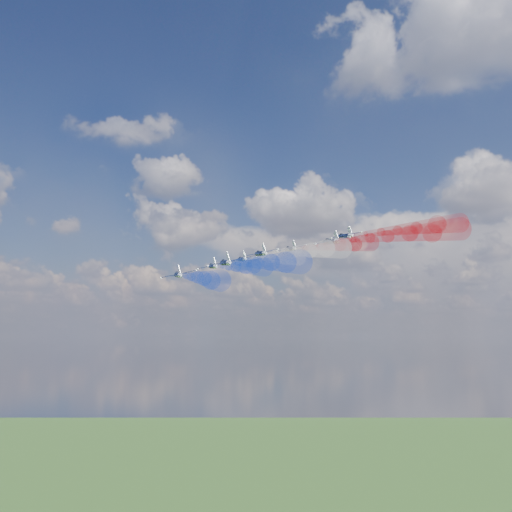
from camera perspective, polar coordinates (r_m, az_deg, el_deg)
The scene contains 16 objects.
jet_lead at distance 158.39m, azimuth -1.40°, elevation -0.33°, with size 8.38×10.48×2.79m, color black, non-canonical shape.
trail_lead at distance 133.60m, azimuth 1.24°, elevation -0.24°, with size 3.49×42.12×3.49m, color white, non-canonical shape.
jet_inner_left at distance 143.88m, azimuth -4.32°, elevation -1.03°, with size 8.38×10.48×2.79m, color black, non-canonical shape.
trail_inner_left at distance 118.76m, azimuth -1.97°, elevation -1.07°, with size 3.49×42.12×3.49m, color blue, non-canonical shape.
jet_inner_right at distance 151.47m, azimuth 3.46°, elevation 0.70°, with size 8.38×10.48×2.79m, color black, non-canonical shape.
trail_inner_right at distance 127.41m, azimuth 7.16°, elevation 0.99°, with size 3.49×42.12×3.49m, color red, non-canonical shape.
jet_outer_left at distance 129.67m, azimuth -7.75°, elevation -1.88°, with size 8.38×10.48×2.79m, color black, non-canonical shape.
trail_outer_left at distance 104.26m, azimuth -5.91°, elevation -2.14°, with size 3.49×42.12×3.49m, color blue, non-canonical shape.
jet_center_third at distance 133.76m, azimuth 0.47°, elevation 0.25°, with size 8.38×10.48×2.79m, color black, non-canonical shape.
trail_center_third at distance 109.26m, azimuth 4.12°, elevation 0.50°, with size 3.49×42.12×3.49m, color white, non-canonical shape.
jet_outer_right at distance 141.62m, azimuth 8.81°, elevation 1.97°, with size 8.38×10.48×2.79m, color black, non-canonical shape.
trail_outer_right at distance 118.66m, azimuth 13.88°, elevation 2.52°, with size 3.49×42.12×3.49m, color red, non-canonical shape.
jet_rear_left at distance 120.13m, azimuth -3.05°, elevation -0.68°, with size 8.38×10.48×2.79m, color black, non-canonical shape.
trail_rear_left at distance 95.17m, azimuth 0.21°, elevation -0.64°, with size 3.49×42.12×3.49m, color blue, non-canonical shape.
jet_rear_right at distance 125.66m, azimuth 7.46°, elevation 1.43°, with size 8.38×10.48×2.79m, color black, non-canonical shape.
trail_rear_right at distance 102.47m, azimuth 13.01°, elevation 1.95°, with size 3.49×42.12×3.49m, color red, non-canonical shape.
Camera 1 is at (102.99, -128.66, 140.08)m, focal length 40.17 mm.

